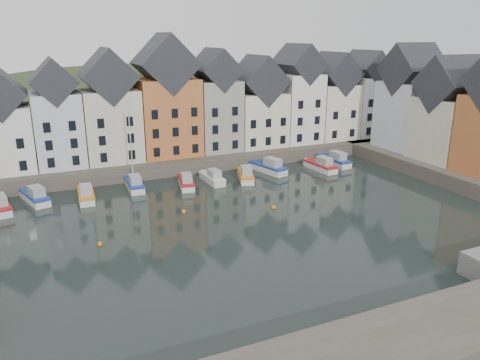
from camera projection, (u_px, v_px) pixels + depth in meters
ground at (245, 233)px, 47.90m from camera, size 260.00×260.00×0.00m
far_quay at (165, 157)px, 73.74m from camera, size 90.00×16.00×2.00m
right_quay at (478, 174)px, 64.66m from camera, size 14.00×54.00×2.00m
hillside at (138, 214)px, 102.03m from camera, size 153.60×70.40×64.00m
far_terrace at (187, 107)px, 70.91m from camera, size 72.37×8.16×17.78m
right_terrace at (451, 112)px, 66.34m from camera, size 8.30×24.25×16.36m
mooring_buoys at (191, 220)px, 50.94m from camera, size 20.50×5.50×0.50m
boat_b at (35, 197)px, 56.45m from camera, size 3.55×6.46×2.37m
boat_c at (86, 195)px, 57.26m from camera, size 2.21×6.03×2.28m
boat_d at (134, 184)px, 61.30m from camera, size 2.08×6.00×11.33m
boat_e at (186, 182)px, 62.21m from camera, size 2.82×5.88×2.17m
boat_f at (213, 178)px, 64.11m from camera, size 1.95×5.68×2.16m
boat_g at (246, 175)px, 65.22m from camera, size 3.70×6.30×2.31m
boat_h at (269, 167)px, 68.79m from camera, size 3.54×6.84×2.51m
boat_i at (321, 166)px, 69.87m from camera, size 2.34×6.34×2.39m
boat_j at (335, 160)px, 72.73m from camera, size 2.39×6.57×2.48m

